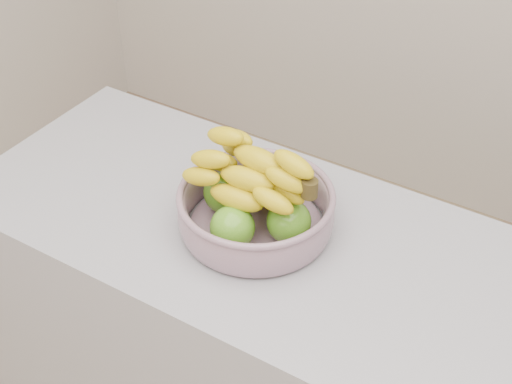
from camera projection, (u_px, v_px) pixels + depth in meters
fruit_bowl at (256, 204)px, 1.51m from camera, size 0.34×0.34×0.21m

